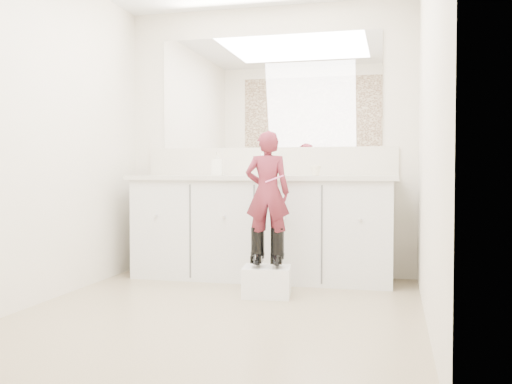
# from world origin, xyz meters

# --- Properties ---
(floor) EXTENTS (3.00, 3.00, 0.00)m
(floor) POSITION_xyz_m (0.00, 0.00, 0.00)
(floor) COLOR #827155
(floor) RESTS_ON ground
(wall_back) EXTENTS (2.60, 0.00, 2.60)m
(wall_back) POSITION_xyz_m (0.00, 1.50, 1.20)
(wall_back) COLOR beige
(wall_back) RESTS_ON floor
(wall_front) EXTENTS (2.60, 0.00, 2.60)m
(wall_front) POSITION_xyz_m (0.00, -1.50, 1.20)
(wall_front) COLOR beige
(wall_front) RESTS_ON floor
(wall_left) EXTENTS (0.00, 3.00, 3.00)m
(wall_left) POSITION_xyz_m (-1.30, 0.00, 1.20)
(wall_left) COLOR beige
(wall_left) RESTS_ON floor
(wall_right) EXTENTS (0.00, 3.00, 3.00)m
(wall_right) POSITION_xyz_m (1.30, 0.00, 1.20)
(wall_right) COLOR beige
(wall_right) RESTS_ON floor
(vanity_cabinet) EXTENTS (2.20, 0.55, 0.85)m
(vanity_cabinet) POSITION_xyz_m (0.00, 1.23, 0.42)
(vanity_cabinet) COLOR silver
(vanity_cabinet) RESTS_ON floor
(countertop) EXTENTS (2.28, 0.58, 0.04)m
(countertop) POSITION_xyz_m (0.00, 1.21, 0.87)
(countertop) COLOR beige
(countertop) RESTS_ON vanity_cabinet
(backsplash) EXTENTS (2.28, 0.03, 0.25)m
(backsplash) POSITION_xyz_m (0.00, 1.49, 1.02)
(backsplash) COLOR beige
(backsplash) RESTS_ON countertop
(mirror) EXTENTS (2.00, 0.02, 1.00)m
(mirror) POSITION_xyz_m (0.00, 1.49, 1.64)
(mirror) COLOR white
(mirror) RESTS_ON wall_back
(faucet) EXTENTS (0.08, 0.08, 0.10)m
(faucet) POSITION_xyz_m (0.00, 1.38, 0.94)
(faucet) COLOR silver
(faucet) RESTS_ON countertop
(cup) EXTENTS (0.11, 0.11, 0.08)m
(cup) POSITION_xyz_m (0.46, 1.24, 0.93)
(cup) COLOR beige
(cup) RESTS_ON countertop
(soap_bottle) EXTENTS (0.11, 0.11, 0.21)m
(soap_bottle) POSITION_xyz_m (-0.40, 1.22, 0.99)
(soap_bottle) COLOR white
(soap_bottle) RESTS_ON countertop
(step_stool) EXTENTS (0.38, 0.33, 0.22)m
(step_stool) POSITION_xyz_m (0.19, 0.56, 0.11)
(step_stool) COLOR white
(step_stool) RESTS_ON floor
(boot_left) EXTENTS (0.13, 0.20, 0.29)m
(boot_left) POSITION_xyz_m (0.12, 0.58, 0.36)
(boot_left) COLOR black
(boot_left) RESTS_ON step_stool
(boot_right) EXTENTS (0.13, 0.20, 0.29)m
(boot_right) POSITION_xyz_m (0.27, 0.58, 0.36)
(boot_right) COLOR black
(boot_right) RESTS_ON step_stool
(toddler) EXTENTS (0.35, 0.25, 0.90)m
(toddler) POSITION_xyz_m (0.19, 0.58, 0.77)
(toddler) COLOR #A43240
(toddler) RESTS_ON step_stool
(toothbrush) EXTENTS (0.14, 0.03, 0.06)m
(toothbrush) POSITION_xyz_m (0.26, 0.50, 0.87)
(toothbrush) COLOR pink
(toothbrush) RESTS_ON toddler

